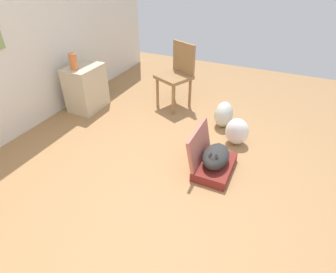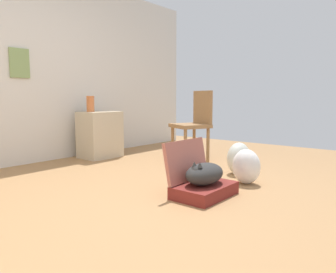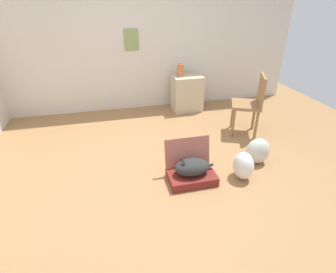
{
  "view_description": "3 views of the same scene",
  "coord_description": "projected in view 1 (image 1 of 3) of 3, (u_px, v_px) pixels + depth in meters",
  "views": [
    {
      "loc": [
        -2.1,
        -0.93,
        2.08
      ],
      "look_at": [
        0.32,
        0.18,
        0.29
      ],
      "focal_mm": 29.42,
      "sensor_mm": 36.0,
      "label": 1
    },
    {
      "loc": [
        -2.1,
        -1.97,
        0.88
      ],
      "look_at": [
        0.41,
        0.11,
        0.49
      ],
      "focal_mm": 34.73,
      "sensor_mm": 36.0,
      "label": 2
    },
    {
      "loc": [
        -0.64,
        -2.97,
        2.06
      ],
      "look_at": [
        0.15,
        0.23,
        0.31
      ],
      "focal_mm": 28.79,
      "sensor_mm": 36.0,
      "label": 3
    }
  ],
  "objects": [
    {
      "name": "plastic_bag_white",
      "position": [
        237.0,
        131.0,
        3.49
      ],
      "size": [
        0.25,
        0.29,
        0.36
      ],
      "primitive_type": "ellipsoid",
      "color": "white",
      "rests_on": "ground"
    },
    {
      "name": "chair",
      "position": [
        177.0,
        73.0,
        4.18
      ],
      "size": [
        0.59,
        0.6,
        0.98
      ],
      "rotation": [
        0.0,
        0.0,
        -1.99
      ],
      "color": "olive",
      "rests_on": "ground"
    },
    {
      "name": "suitcase_base",
      "position": [
        215.0,
        167.0,
        3.11
      ],
      "size": [
        0.58,
        0.38,
        0.11
      ],
      "primitive_type": "cube",
      "color": "maroon",
      "rests_on": "ground"
    },
    {
      "name": "vase_tall",
      "position": [
        73.0,
        61.0,
        3.87
      ],
      "size": [
        0.11,
        0.11,
        0.23
      ],
      "primitive_type": "cylinder",
      "color": "#CC6B38",
      "rests_on": "side_table"
    },
    {
      "name": "ground_plane",
      "position": [
        171.0,
        176.0,
        3.07
      ],
      "size": [
        7.68,
        7.68,
        0.0
      ],
      "primitive_type": "plane",
      "color": "#9E7247",
      "rests_on": "ground"
    },
    {
      "name": "side_table",
      "position": [
        86.0,
        88.0,
        4.22
      ],
      "size": [
        0.56,
        0.42,
        0.68
      ],
      "primitive_type": "cube",
      "color": "beige",
      "rests_on": "ground"
    },
    {
      "name": "cat",
      "position": [
        216.0,
        156.0,
        3.02
      ],
      "size": [
        0.51,
        0.28,
        0.22
      ],
      "color": "#2D2D2D",
      "rests_on": "suitcase_base"
    },
    {
      "name": "suitcase_lid",
      "position": [
        199.0,
        145.0,
        3.04
      ],
      "size": [
        0.58,
        0.11,
        0.38
      ],
      "primitive_type": "cube",
      "rotation": [
        1.37,
        0.0,
        0.0
      ],
      "color": "#B26356",
      "rests_on": "suitcase_base"
    },
    {
      "name": "plastic_bag_clear",
      "position": [
        224.0,
        114.0,
        3.85
      ],
      "size": [
        0.32,
        0.25,
        0.37
      ],
      "primitive_type": "ellipsoid",
      "color": "silver",
      "rests_on": "ground"
    }
  ]
}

